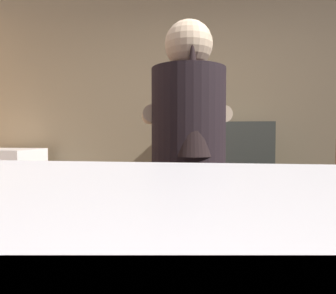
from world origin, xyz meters
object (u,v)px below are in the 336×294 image
at_px(bartender, 189,171).
at_px(bottle_vinegar, 210,113).
at_px(mixing_bowl, 169,165).
at_px(bottle_hot_sauce, 197,115).
at_px(chefs_knife, 242,172).
at_px(bottle_soy, 192,112).
at_px(mini_fridge, 6,195).

relative_size(bartender, bottle_vinegar, 6.33).
xyz_separation_m(mixing_bowl, bottle_hot_sauce, (0.12, 1.17, 0.39)).
distance_m(bartender, mixing_bowl, 0.57).
relative_size(mixing_bowl, bottle_vinegar, 0.71).
relative_size(bartender, mixing_bowl, 8.94).
xyz_separation_m(chefs_knife, bottle_vinegar, (-0.20, 1.36, 0.44)).
xyz_separation_m(bartender, bottle_soy, (-0.09, 1.61, 0.38)).
relative_size(chefs_knife, bottle_soy, 0.98).
bearing_deg(bottle_soy, bottle_vinegar, 42.80).
bearing_deg(bottle_vinegar, bartender, -92.60).
relative_size(bartender, bottle_soy, 6.65).
bearing_deg(bottle_vinegar, mixing_bowl, -101.32).
xyz_separation_m(mini_fridge, bartender, (2.02, -1.52, 0.47)).
xyz_separation_m(mini_fridge, bottle_soy, (1.93, 0.09, 0.85)).
bearing_deg(mini_fridge, bottle_vinegar, 6.55).
height_order(mixing_bowl, bottle_soy, bottle_soy).
bearing_deg(bartender, bottle_vinegar, -16.29).
relative_size(mini_fridge, bottle_vinegar, 3.72).
bearing_deg(bottle_soy, mixing_bowl, -94.16).
xyz_separation_m(bartender, bottle_hot_sauce, (-0.05, 1.71, 0.36)).
xyz_separation_m(mini_fridge, bottle_vinegar, (2.10, 0.24, 0.85)).
bearing_deg(chefs_knife, mixing_bowl, 179.99).
xyz_separation_m(bottle_hot_sauce, bottle_vinegar, (0.13, 0.06, 0.03)).
xyz_separation_m(bottle_soy, bottle_vinegar, (0.17, 0.15, 0.01)).
xyz_separation_m(chefs_knife, bottle_hot_sauce, (-0.32, 1.30, 0.41)).
relative_size(mixing_bowl, bottle_hot_sauce, 1.01).
bearing_deg(bartender, bottle_soy, -10.59).
xyz_separation_m(mini_fridge, mixing_bowl, (1.85, -0.98, 0.44)).
bearing_deg(mixing_bowl, mini_fridge, 152.10).
distance_m(mixing_bowl, bottle_vinegar, 1.31).
bearing_deg(chefs_knife, mini_fridge, 171.05).
height_order(mini_fridge, bottle_soy, bottle_soy).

